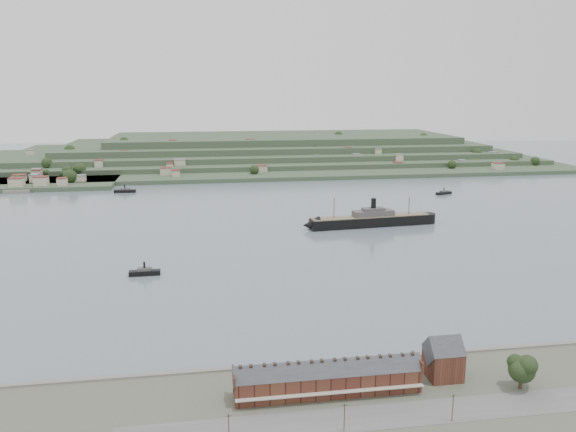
{
  "coord_description": "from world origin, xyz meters",
  "views": [
    {
      "loc": [
        -44.98,
        -313.91,
        89.63
      ],
      "look_at": [
        9.55,
        30.0,
        10.69
      ],
      "focal_mm": 35.0,
      "sensor_mm": 36.0,
      "label": 1
    }
  ],
  "objects": [
    {
      "name": "ground",
      "position": [
        0.0,
        0.0,
        0.0
      ],
      "size": [
        1400.0,
        1400.0,
        0.0
      ],
      "primitive_type": "plane",
      "color": "slate",
      "rests_on": "ground"
    },
    {
      "name": "near_shore",
      "position": [
        0.0,
        -186.75,
        1.01
      ],
      "size": [
        220.0,
        80.0,
        2.6
      ],
      "color": "#4C5142",
      "rests_on": "ground"
    },
    {
      "name": "terrace_row",
      "position": [
        -10.0,
        -168.02,
        6.84
      ],
      "size": [
        55.6,
        9.8,
        11.07
      ],
      "color": "#4E241B",
      "rests_on": "ground"
    },
    {
      "name": "gabled_building",
      "position": [
        27.5,
        -164.0,
        8.19
      ],
      "size": [
        10.4,
        10.18,
        14.09
      ],
      "color": "#4E241B",
      "rests_on": "ground"
    },
    {
      "name": "far_peninsula",
      "position": [
        27.91,
        393.1,
        11.88
      ],
      "size": [
        760.0,
        309.0,
        30.0
      ],
      "color": "#364C32",
      "rests_on": "ground"
    },
    {
      "name": "steamship",
      "position": [
        64.44,
        37.55,
        4.17
      ],
      "size": [
        94.16,
        18.87,
        22.58
      ],
      "color": "black",
      "rests_on": "ground"
    },
    {
      "name": "tugboat",
      "position": [
        -73.57,
        -42.87,
        1.65
      ],
      "size": [
        15.12,
        4.21,
        6.78
      ],
      "color": "black",
      "rests_on": "ground"
    },
    {
      "name": "ferry_west",
      "position": [
        -111.26,
        192.54,
        1.68
      ],
      "size": [
        18.92,
        6.34,
        6.98
      ],
      "color": "black",
      "rests_on": "ground"
    },
    {
      "name": "ferry_east",
      "position": [
        164.72,
        140.25,
        1.39
      ],
      "size": [
        15.9,
        9.59,
        5.77
      ],
      "color": "black",
      "rests_on": "ground"
    },
    {
      "name": "fig_tree",
      "position": [
        47.9,
        -174.54,
        8.68
      ],
      "size": [
        9.81,
        8.5,
        10.95
      ],
      "color": "#3D2D1C",
      "rests_on": "ground"
    }
  ]
}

